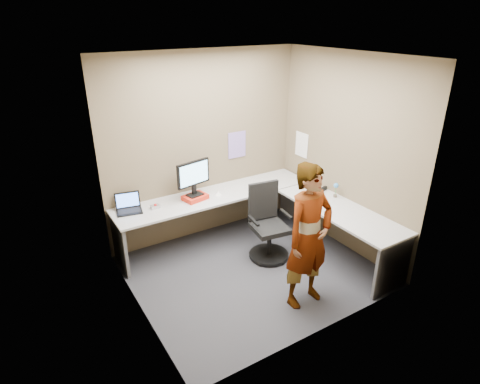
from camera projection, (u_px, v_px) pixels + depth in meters
ground at (252, 270)px, 5.30m from camera, size 3.00×3.00×0.00m
wall_back at (204, 147)px, 5.77m from camera, size 3.00×0.00×3.00m
wall_right at (345, 154)px, 5.48m from camera, size 0.00×2.70×2.70m
wall_left at (130, 204)px, 4.03m from camera, size 0.00×2.70×2.70m
ceiling at (256, 56)px, 4.21m from camera, size 3.00×3.00×0.00m
desk at (264, 212)px, 5.57m from camera, size 2.98×2.58×0.73m
paper_ream at (195, 197)px, 5.59m from camera, size 0.37×0.30×0.06m
monitor at (193, 175)px, 5.48m from camera, size 0.52×0.19×0.49m
laptop at (129, 206)px, 5.27m from camera, size 0.37×0.33×0.23m
trackball_mouse at (155, 206)px, 5.34m from camera, size 0.12×0.08×0.07m
origami at (218, 193)px, 5.73m from camera, size 0.10×0.10×0.06m
stapler at (323, 189)px, 5.87m from camera, size 0.16×0.08×0.05m
flower at (336, 188)px, 5.62m from camera, size 0.07×0.07×0.22m
calendar_purple at (237, 145)px, 6.04m from camera, size 0.30×0.01×0.40m
calendar_white at (302, 145)px, 6.21m from camera, size 0.01×0.28×0.38m
sticky_note_a at (315, 170)px, 6.06m from camera, size 0.01×0.07×0.07m
sticky_note_b at (313, 177)px, 6.15m from camera, size 0.01×0.07×0.07m
sticky_note_c at (318, 180)px, 6.07m from camera, size 0.01×0.07×0.07m
sticky_note_d at (309, 169)px, 6.19m from camera, size 0.01×0.07×0.07m
office_chair at (268, 228)px, 5.48m from camera, size 0.56×0.55×1.03m
person at (309, 237)px, 4.42m from camera, size 0.65×0.45×1.71m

